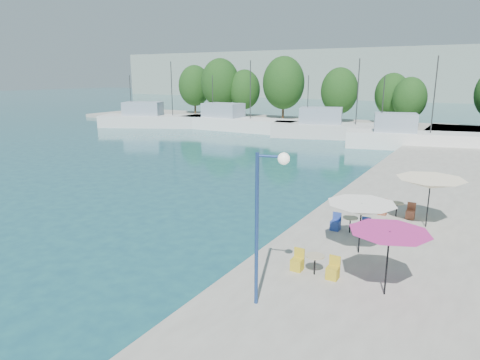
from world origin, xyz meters
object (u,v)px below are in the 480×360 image
Objects in this scene: umbrella_white at (361,209)px; street_lamp at (267,202)px; trawler_01 at (158,120)px; umbrella_cream at (430,183)px; umbrella_pink at (389,239)px; trawler_02 at (236,123)px; trawler_04 at (411,139)px; trawler_03 at (337,129)px.

umbrella_white is 6.09m from street_lamp.
trawler_01 is 52.80m from umbrella_white.
street_lamp reaches higher than umbrella_cream.
umbrella_cream is at bearing 88.13° from umbrella_pink.
trawler_01 and trawler_02 have the same top height.
trawler_01 is 3.75× the size of street_lamp.
trawler_04 is (37.28, -1.34, 0.00)m from trawler_01.
trawler_01 is 6.61× the size of umbrella_white.
trawler_03 is 1.20× the size of trawler_04.
trawler_02 is 25.06m from trawler_04.
umbrella_white is (27.94, -36.54, 1.45)m from trawler_02.
umbrella_white is at bearing -64.88° from trawler_01.
umbrella_white is 5.22m from umbrella_cream.
trawler_03 is at bearing 109.33° from umbrella_white.
umbrella_pink is (42.21, -36.92, 1.54)m from trawler_01.
umbrella_cream is (0.26, 7.88, 0.18)m from umbrella_pink.
trawler_04 is 5.59× the size of umbrella_pink.
trawler_02 is 6.42× the size of umbrella_white.
umbrella_cream is at bearing 67.63° from umbrella_white.
trawler_03 is 34.89m from umbrella_cream.
umbrella_pink is at bearing -66.14° from trawler_01.
umbrella_white is at bearing 119.51° from umbrella_pink.
umbrella_white is at bearing -52.64° from trawler_02.
trawler_01 is 55.66m from street_lamp.
umbrella_pink is 4.39m from street_lamp.
umbrella_white is at bearing -98.76° from trawler_04.
trawler_02 is 3.64× the size of street_lamp.
street_lamp is at bearing -108.09° from umbrella_cream.
umbrella_pink is 0.84× the size of umbrella_cream.
trawler_01 is 1.25× the size of trawler_04.
trawler_01 is 5.85× the size of umbrella_cream.
trawler_04 is 3.00× the size of street_lamp.
trawler_03 is at bearing 143.59° from trawler_04.
street_lamp is (11.31, -42.09, 3.02)m from trawler_03.
street_lamp reaches higher than umbrella_pink.
trawler_01 and trawler_04 have the same top height.
trawler_03 is 42.05m from umbrella_pink.
street_lamp is (-3.18, -2.65, 1.48)m from umbrella_pink.
trawler_03 is at bearing 115.05° from umbrella_cream.
umbrella_pink is 0.54× the size of street_lamp.
trawler_01 is 12.82m from trawler_02.
street_lamp is (1.75, -38.22, 3.02)m from trawler_04.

